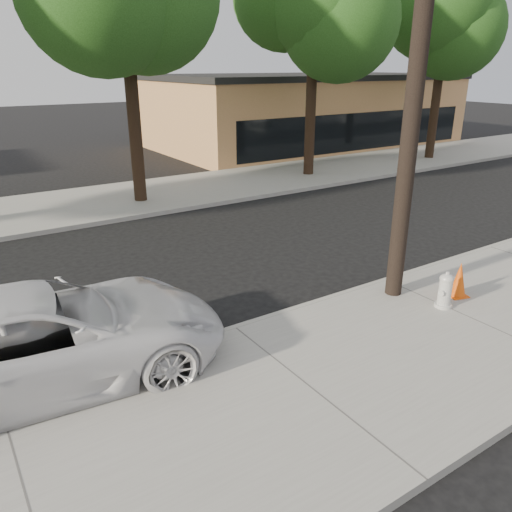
# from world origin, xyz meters

# --- Properties ---
(ground) EXTENTS (120.00, 120.00, 0.00)m
(ground) POSITION_xyz_m (0.00, 0.00, 0.00)
(ground) COLOR black
(ground) RESTS_ON ground
(near_sidewalk) EXTENTS (90.00, 4.40, 0.15)m
(near_sidewalk) POSITION_xyz_m (0.00, -4.30, 0.07)
(near_sidewalk) COLOR gray
(near_sidewalk) RESTS_ON ground
(far_sidewalk) EXTENTS (90.00, 5.00, 0.15)m
(far_sidewalk) POSITION_xyz_m (0.00, 8.50, 0.07)
(far_sidewalk) COLOR gray
(far_sidewalk) RESTS_ON ground
(curb_near) EXTENTS (90.00, 0.12, 0.16)m
(curb_near) POSITION_xyz_m (0.00, -2.10, 0.07)
(curb_near) COLOR #9E9B93
(curb_near) RESTS_ON ground
(building_main) EXTENTS (18.00, 10.00, 4.00)m
(building_main) POSITION_xyz_m (16.00, 16.00, 2.00)
(building_main) COLOR tan
(building_main) RESTS_ON ground
(utility_pole) EXTENTS (1.40, 0.34, 9.00)m
(utility_pole) POSITION_xyz_m (3.60, -2.70, 4.70)
(utility_pole) COLOR black
(utility_pole) RESTS_ON near_sidewalk
(tree_d) EXTENTS (4.50, 4.35, 8.75)m
(tree_d) POSITION_xyz_m (10.20, 7.95, 6.37)
(tree_d) COLOR black
(tree_d) RESTS_ON far_sidewalk
(tree_e) EXTENTS (4.80, 4.65, 9.25)m
(tree_e) POSITION_xyz_m (18.21, 7.74, 6.70)
(tree_e) COLOR black
(tree_e) RESTS_ON far_sidewalk
(police_cruiser) EXTENTS (5.89, 3.14, 1.58)m
(police_cruiser) POSITION_xyz_m (-3.24, -1.78, 0.79)
(police_cruiser) COLOR silver
(police_cruiser) RESTS_ON ground
(fire_hydrant) EXTENTS (0.38, 0.34, 0.71)m
(fire_hydrant) POSITION_xyz_m (3.95, -3.71, 0.49)
(fire_hydrant) COLOR silver
(fire_hydrant) RESTS_ON near_sidewalk
(traffic_cone) EXTENTS (0.48, 0.48, 0.75)m
(traffic_cone) POSITION_xyz_m (4.63, -3.53, 0.51)
(traffic_cone) COLOR #EC530C
(traffic_cone) RESTS_ON near_sidewalk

